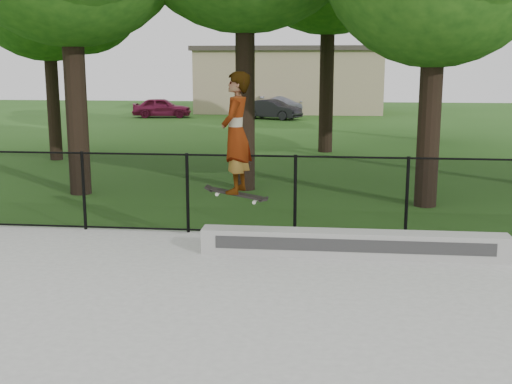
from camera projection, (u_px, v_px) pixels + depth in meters
The scene contains 7 objects.
grind_ledge at pixel (353, 244), 10.51m from camera, with size 4.99×0.40×0.42m, color #A3A39E.
car_a at pixel (162, 108), 38.64m from camera, with size 1.40×3.46×1.19m, color maroon.
car_b at pixel (272, 109), 37.44m from camera, with size 1.20×3.12×1.14m, color black.
car_c at pixel (292, 105), 40.91m from camera, with size 1.75×3.95×1.25m, color #908FA3.
skater_airborne at pixel (236, 135), 10.18m from camera, with size 0.83×0.75×2.09m.
chainlink_fence at pixel (295, 195), 11.68m from camera, with size 16.06×0.06×1.50m.
distant_building at pixel (290, 79), 42.92m from camera, with size 12.40×6.40×4.30m.
Camera 1 is at (0.55, -5.55, 3.16)m, focal length 45.00 mm.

